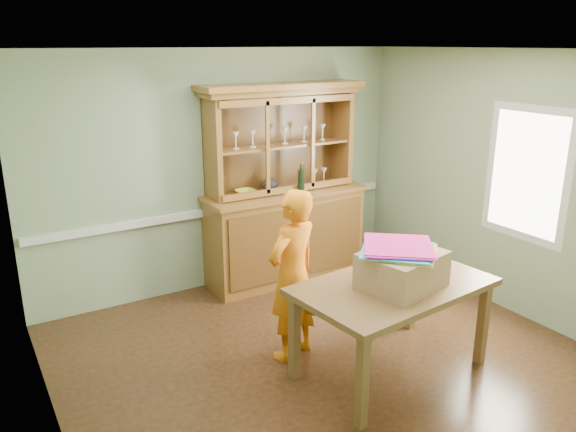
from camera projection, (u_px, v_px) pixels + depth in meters
floor at (322, 355)px, 5.16m from camera, size 4.50×4.50×0.00m
ceiling at (328, 49)px, 4.36m from camera, size 4.50×4.50×0.00m
wall_back at (224, 171)px, 6.39m from camera, size 4.50×0.00×4.50m
wall_left at (40, 268)px, 3.65m from camera, size 0.00×4.00×4.00m
wall_right at (501, 182)px, 5.87m from camera, size 0.00×4.00×4.00m
wall_front at (529, 305)px, 3.13m from camera, size 4.50×0.00×4.50m
chair_rail at (227, 209)px, 6.51m from camera, size 4.41×0.05×0.08m
framed_map at (32, 226)px, 3.84m from camera, size 0.03×0.60×0.46m
window_panel at (526, 174)px, 5.57m from camera, size 0.03×0.96×1.36m
china_hutch at (284, 213)px, 6.65m from camera, size 1.97×0.65×2.32m
dining_table at (393, 294)px, 4.72m from camera, size 1.74×1.15×0.82m
cardboard_box at (402, 270)px, 4.59m from camera, size 0.73×0.64×0.30m
kite_stack at (398, 249)px, 4.55m from camera, size 0.77×0.77×0.05m
person at (292, 275)px, 4.95m from camera, size 0.66×0.53×1.57m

